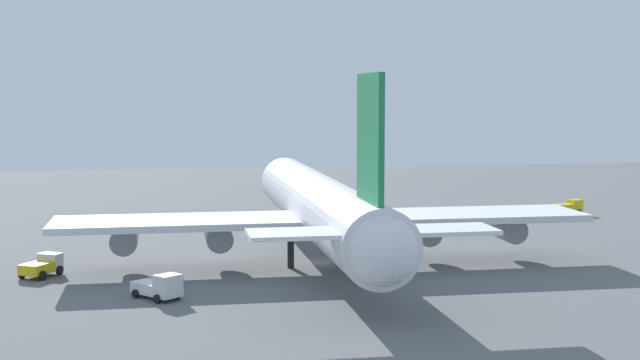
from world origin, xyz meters
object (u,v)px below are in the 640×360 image
(cargo_airplane, at_px, (320,207))
(catering_truck, at_px, (568,207))
(maintenance_van, at_px, (159,287))
(pushback_tractor, at_px, (42,266))
(safety_cone_nose, at_px, (269,223))

(cargo_airplane, xyz_separation_m, catering_truck, (31.13, -43.64, -4.90))
(cargo_airplane, xyz_separation_m, maintenance_van, (-14.84, 17.25, -4.92))
(pushback_tractor, distance_m, safety_cone_nose, 40.68)
(catering_truck, height_order, safety_cone_nose, catering_truck)
(cargo_airplane, distance_m, maintenance_van, 23.28)
(cargo_airplane, bearing_deg, safety_cone_nose, 4.78)
(catering_truck, distance_m, safety_cone_nose, 46.10)
(cargo_airplane, xyz_separation_m, pushback_tractor, (-2.67, 28.87, -4.95))
(cargo_airplane, relative_size, pushback_tractor, 12.66)
(safety_cone_nose, bearing_deg, pushback_tractor, 139.31)
(pushback_tractor, xyz_separation_m, safety_cone_nose, (30.83, -26.52, -0.79))
(catering_truck, relative_size, safety_cone_nose, 8.83)
(cargo_airplane, height_order, pushback_tractor, cargo_airplane)
(catering_truck, bearing_deg, cargo_airplane, 125.50)
(maintenance_van, xyz_separation_m, safety_cone_nose, (43.01, -14.90, -0.82))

